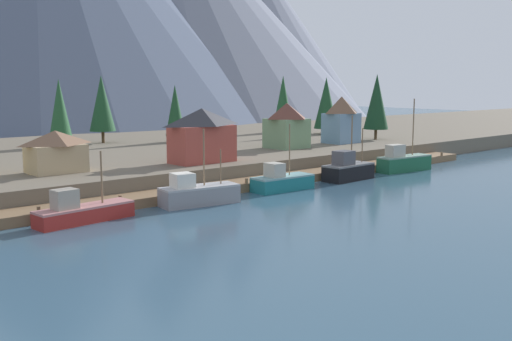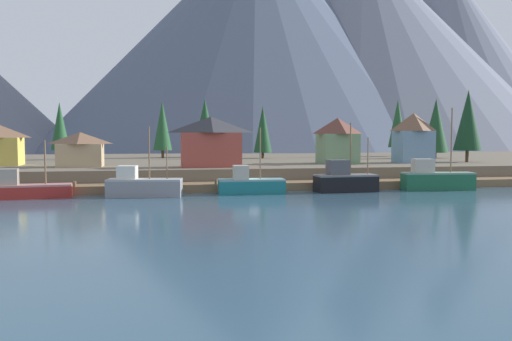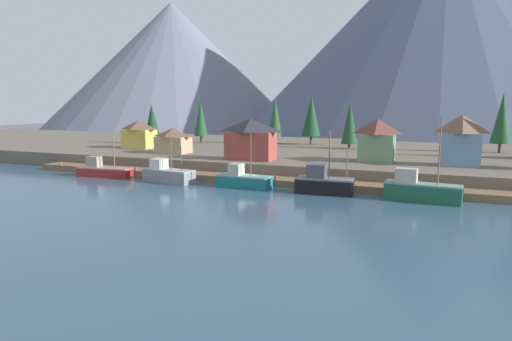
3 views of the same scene
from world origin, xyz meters
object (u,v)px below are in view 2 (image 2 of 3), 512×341
at_px(fishing_boat_teal, 250,184).
at_px(fishing_boat_black, 345,180).
at_px(conifer_back_left, 162,126).
at_px(conifer_far_left, 263,129).
at_px(house_red, 211,141).
at_px(conifer_centre, 398,123).
at_px(house_green, 338,140).
at_px(fishing_boat_green, 436,179).
at_px(conifer_near_right, 60,126).
at_px(fishing_boat_red, 25,189).
at_px(house_tan, 80,149).
at_px(conifer_mid_left, 436,126).
at_px(conifer_near_left, 205,123).
at_px(conifer_back_right, 468,120).
at_px(fishing_boat_grey, 143,186).
at_px(house_blue, 413,137).

distance_m(fishing_boat_teal, fishing_boat_black, 11.50).
relative_size(conifer_back_left, conifer_far_left, 1.10).
relative_size(house_red, conifer_centre, 0.73).
bearing_deg(house_green, house_red, -164.89).
bearing_deg(fishing_boat_green, conifer_near_right, 150.05).
bearing_deg(conifer_centre, house_red, -145.51).
height_order(fishing_boat_red, house_tan, house_tan).
distance_m(fishing_boat_red, conifer_mid_left, 71.35).
height_order(house_green, conifer_near_left, conifer_near_left).
xyz_separation_m(conifer_near_left, conifer_centre, (37.63, -3.40, 0.00)).
distance_m(conifer_centre, conifer_far_left, 27.94).
distance_m(conifer_back_left, conifer_back_right, 52.57).
bearing_deg(fishing_boat_black, conifer_back_right, 28.81).
distance_m(fishing_boat_teal, conifer_back_left, 41.35).
distance_m(fishing_boat_grey, conifer_back_left, 40.77).
xyz_separation_m(house_tan, conifer_far_left, (29.24, 20.41, 2.91)).
xyz_separation_m(fishing_boat_grey, house_tan, (-8.50, 14.93, 3.70)).
relative_size(fishing_boat_green, house_blue, 1.33).
relative_size(house_green, conifer_far_left, 0.72).
height_order(house_tan, conifer_near_left, conifer_near_left).
distance_m(fishing_boat_teal, conifer_centre, 53.19).
relative_size(house_red, house_green, 1.21).
bearing_deg(fishing_boat_black, house_tan, 152.89).
distance_m(house_green, conifer_mid_left, 27.22).
xyz_separation_m(fishing_boat_green, conifer_centre, (12.84, 38.20, 7.66)).
bearing_deg(fishing_boat_green, conifer_near_left, 126.51).
bearing_deg(conifer_far_left, house_tan, -145.09).
height_order(house_blue, house_green, house_blue).
relative_size(fishing_boat_teal, conifer_mid_left, 0.71).
xyz_separation_m(conifer_back_right, conifer_centre, (-1.26, 22.26, -0.05)).
distance_m(conifer_near_right, conifer_mid_left, 66.79).
bearing_deg(house_blue, fishing_boat_grey, -158.19).
distance_m(house_tan, conifer_centre, 61.81).
height_order(fishing_boat_red, house_green, house_green).
height_order(conifer_near_left, conifer_mid_left, conifer_near_left).
bearing_deg(fishing_boat_black, house_blue, 40.67).
distance_m(fishing_boat_red, conifer_centre, 72.37).
height_order(fishing_boat_grey, conifer_near_left, conifer_near_left).
bearing_deg(house_blue, conifer_far_left, 136.03).
bearing_deg(conifer_near_right, conifer_near_left, 12.40).
height_order(fishing_boat_black, conifer_mid_left, conifer_mid_left).
bearing_deg(fishing_boat_teal, house_blue, 31.16).
distance_m(fishing_boat_grey, conifer_centre, 62.41).
distance_m(fishing_boat_red, fishing_boat_black, 36.15).
bearing_deg(fishing_boat_black, fishing_boat_teal, 176.70).
xyz_separation_m(fishing_boat_red, conifer_mid_left, (64.39, 29.84, 7.45)).
relative_size(fishing_boat_green, house_red, 1.23).
xyz_separation_m(house_tan, conifer_near_left, (19.34, 27.01, 4.12)).
height_order(fishing_boat_grey, house_tan, fishing_boat_grey).
bearing_deg(fishing_boat_green, conifer_centre, 77.14).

